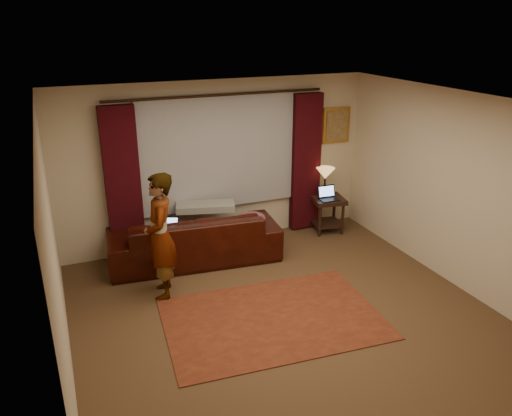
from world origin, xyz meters
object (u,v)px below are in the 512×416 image
Objects in this scene: sofa at (194,229)px; laptop_table at (329,194)px; person at (160,237)px; tiffany_lamp at (325,182)px; end_table at (327,214)px; laptop_sofa at (166,228)px.

sofa is 7.51× the size of laptop_table.
tiffany_lamp is at bearing 121.38° from person.
laptop_table is at bearing -172.33° from sofa.
laptop_table is (-0.04, -0.11, 0.41)m from end_table.
laptop_table is 0.20× the size of person.
laptop_table is at bearing -112.82° from end_table.
laptop_sofa is 0.79m from person.
end_table is at bearing 119.79° from person.
tiffany_lamp is at bearing 29.21° from laptop_sofa.
sofa is at bearing 35.81° from laptop_sofa.
sofa reaches higher than laptop_table.
laptop_table is (2.79, 0.18, 0.09)m from laptop_sofa.
person is at bearing -161.81° from end_table.
sofa is 6.99× the size of laptop_sofa.
laptop_table reaches higher than end_table.
sofa is at bearing -173.74° from tiffany_lamp.
sofa is 2.42m from end_table.
tiffany_lamp is 0.30× the size of person.
person is at bearing -85.90° from laptop_sofa.
end_table is (2.84, 0.28, -0.33)m from laptop_sofa.
person is (-3.02, -0.90, 0.12)m from laptop_table.
tiffany_lamp is (-0.03, 0.09, 0.55)m from end_table.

